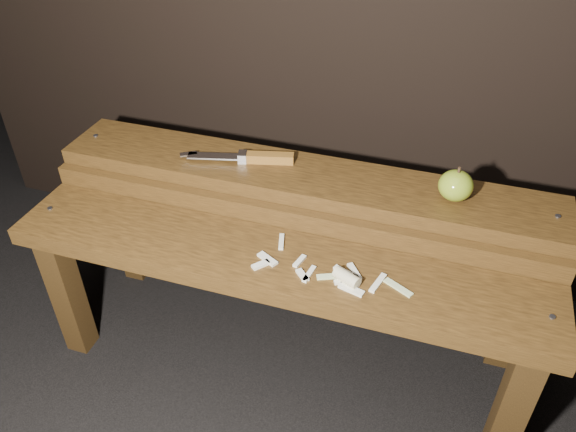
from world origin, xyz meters
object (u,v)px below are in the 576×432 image
(apple, at_px, (456,186))
(knife, at_px, (255,157))
(bench_front_tier, at_px, (271,283))
(bench_rear_tier, at_px, (301,203))

(apple, relative_size, knife, 0.29)
(bench_front_tier, distance_m, apple, 0.45)
(bench_front_tier, relative_size, knife, 4.37)
(bench_front_tier, xyz_separation_m, knife, (-0.12, 0.24, 0.16))
(bench_rear_tier, relative_size, apple, 15.05)
(bench_front_tier, bearing_deg, knife, 116.69)
(knife, bearing_deg, bench_rear_tier, -6.88)
(bench_front_tier, distance_m, bench_rear_tier, 0.23)
(bench_front_tier, relative_size, apple, 15.05)
(apple, bearing_deg, bench_rear_tier, -179.28)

